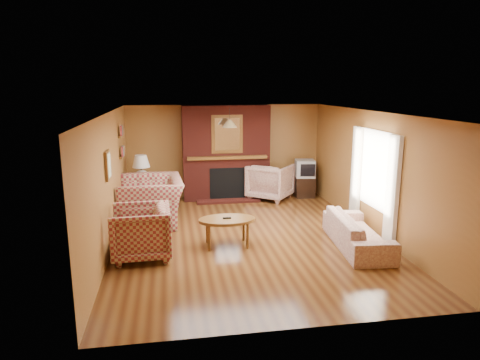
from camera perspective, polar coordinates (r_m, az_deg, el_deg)
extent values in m
plane|color=#46240F|center=(8.37, 0.90, -7.62)|extent=(6.50, 6.50, 0.00)
plane|color=silver|center=(7.88, 0.96, 9.00)|extent=(6.50, 6.50, 0.00)
plane|color=#9C6530|center=(11.20, -2.05, 3.86)|extent=(6.50, 0.00, 6.50)
plane|color=#9C6530|center=(4.99, 7.66, -7.28)|extent=(6.50, 0.00, 6.50)
plane|color=#9C6530|center=(7.99, -17.00, -0.20)|extent=(0.00, 6.50, 6.50)
plane|color=#9C6530|center=(8.83, 17.11, 0.97)|extent=(0.00, 6.50, 6.50)
cube|color=#511811|center=(10.96, -1.88, 3.67)|extent=(2.20, 0.50, 2.40)
cube|color=black|center=(10.87, -1.70, -0.43)|extent=(0.90, 0.06, 0.80)
cube|color=#511811|center=(10.81, -1.56, -2.79)|extent=(1.60, 0.35, 0.06)
cube|color=brown|center=(10.71, -1.69, 3.02)|extent=(2.00, 0.18, 0.08)
cube|color=brown|center=(10.66, -1.73, 6.13)|extent=(0.78, 0.05, 0.95)
cube|color=white|center=(10.63, -1.71, 6.11)|extent=(0.62, 0.02, 0.80)
cube|color=beige|center=(8.01, 19.64, -1.45)|extent=(0.08, 0.35, 2.00)
cube|color=beige|center=(9.32, 15.23, 0.72)|extent=(0.08, 0.35, 2.00)
cube|color=white|center=(8.63, 17.61, 1.35)|extent=(0.03, 1.10, 1.50)
cube|color=brown|center=(9.81, -15.49, 3.07)|extent=(0.06, 0.55, 0.04)
cube|color=brown|center=(9.75, -15.64, 5.68)|extent=(0.06, 0.55, 0.04)
cube|color=brown|center=(7.63, -17.23, 1.89)|extent=(0.04, 0.40, 0.50)
cube|color=white|center=(7.62, -17.04, 1.90)|extent=(0.01, 0.32, 0.42)
cylinder|color=black|center=(10.16, -1.40, 8.76)|extent=(0.01, 0.01, 0.35)
cone|color=tan|center=(10.17, -1.39, 7.53)|extent=(0.36, 0.36, 0.18)
imported|color=maroon|center=(9.27, -11.79, -2.74)|extent=(1.40, 1.58, 0.98)
imported|color=maroon|center=(7.48, -13.09, -6.79)|extent=(1.03, 1.00, 0.90)
imported|color=beige|center=(8.10, 15.40, -6.63)|extent=(0.96, 2.04, 0.58)
imported|color=beige|center=(11.07, 4.08, -0.17)|extent=(1.39, 1.40, 0.92)
ellipsoid|color=brown|center=(7.80, -1.75, -5.34)|extent=(1.03, 0.64, 0.05)
cube|color=black|center=(7.79, -1.75, -5.08)|extent=(0.15, 0.05, 0.02)
cylinder|color=brown|center=(8.13, 0.50, -6.52)|extent=(0.05, 0.05, 0.46)
cylinder|color=brown|center=(8.04, -4.40, -6.76)|extent=(0.05, 0.05, 0.46)
cylinder|color=brown|center=(7.74, 1.03, -7.50)|extent=(0.05, 0.05, 0.46)
cylinder|color=brown|center=(7.66, -4.12, -7.77)|extent=(0.05, 0.05, 0.46)
cube|color=brown|center=(10.53, -12.86, -2.02)|extent=(0.47, 0.47, 0.60)
sphere|color=white|center=(10.43, -12.98, 0.45)|extent=(0.33, 0.33, 0.33)
cylinder|color=black|center=(10.39, -13.03, 1.45)|extent=(0.03, 0.03, 0.10)
cone|color=silver|center=(10.36, -13.08, 2.46)|extent=(0.41, 0.41, 0.29)
cube|color=black|center=(11.39, 8.56, -0.90)|extent=(0.52, 0.47, 0.54)
cube|color=#9B9EA2|center=(11.29, 8.64, 1.53)|extent=(0.55, 0.54, 0.45)
cube|color=black|center=(11.06, 9.03, 1.29)|extent=(0.37, 0.08, 0.32)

